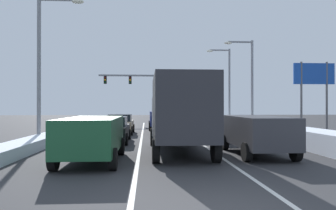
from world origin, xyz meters
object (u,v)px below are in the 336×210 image
Objects in this scene: suv_charcoal_right_lane_nearest at (256,131)px; roadside_sign_right at (314,81)px; sedan_black_left_lane_second at (112,129)px; street_lamp_left_mid at (45,56)px; sedan_red_right_lane_third at (207,123)px; street_lamp_right_far at (226,80)px; traffic_light_gantry at (168,84)px; street_lamp_right_mid at (248,76)px; suv_navy_center_lane_third at (161,118)px; street_lamp_right_near at (335,45)px; box_truck_center_lane_nearest at (179,111)px; sedan_tan_left_lane_third at (121,124)px; suv_silver_center_lane_second at (168,121)px; suv_green_left_lane_nearest at (92,135)px; sedan_white_right_lane_second at (221,128)px.

roadside_sign_right is (7.99, 9.90, 3.00)m from suv_charcoal_right_lane_nearest.
street_lamp_left_mid is (-3.82, -0.02, 4.27)m from sedan_black_left_lane_second.
street_lamp_right_far is (3.93, 9.08, 4.28)m from sedan_red_right_lane_third.
traffic_light_gantry reaches higher than sedan_black_left_lane_second.
street_lamp_right_mid is 6.69m from street_lamp_right_far.
street_lamp_right_near is (7.69, -14.49, 4.00)m from suv_navy_center_lane_third.
box_truck_center_lane_nearest is 15.98m from street_lamp_right_mid.
traffic_light_gantry reaches higher than sedan_tan_left_lane_third.
sedan_black_left_lane_second is 14.94m from street_lamp_right_mid.
traffic_light_gantry is 1.75× the size of street_lamp_right_mid.
street_lamp_right_near is at bearing -42.32° from sedan_tan_left_lane_third.
street_lamp_left_mid is (-14.80, 4.18, 0.01)m from street_lamp_right_near.
suv_silver_center_lane_second is at bearing 108.59° from suv_charcoal_right_lane_nearest.
street_lamp_right_far is at bearing 90.52° from street_lamp_right_near.
sedan_red_right_lane_third is 0.54× the size of street_lamp_right_near.
street_lamp_right_near is 20.03m from street_lamp_right_far.
roadside_sign_right is (11.26, 9.24, 2.12)m from box_truck_center_lane_nearest.
street_lamp_right_mid is at bearing 89.53° from street_lamp_right_near.
street_lamp_right_far is (7.51, 5.54, 4.03)m from suv_navy_center_lane_third.
street_lamp_right_far is (-0.18, 20.03, 0.03)m from street_lamp_right_near.
sedan_tan_left_lane_third is (-3.27, -4.51, -0.25)m from suv_navy_center_lane_third.
traffic_light_gantry is 22.52m from street_lamp_left_mid.
street_lamp_right_far is at bearing 57.97° from suv_silver_center_lane_second.
street_lamp_right_mid is 0.95× the size of street_lamp_right_far.
street_lamp_right_near is at bearing 11.97° from suv_green_left_lane_nearest.
street_lamp_right_mid is (7.54, 4.90, 3.80)m from suv_silver_center_lane_second.
suv_charcoal_right_lane_nearest is at bearing -89.19° from sedan_white_right_lane_second.
traffic_light_gantry is at bearing 121.84° from roadside_sign_right.
roadside_sign_right is (7.87, -2.11, 3.25)m from sedan_red_right_lane_third.
sedan_tan_left_lane_third is at bearing 89.73° from suv_green_left_lane_nearest.
street_lamp_right_near reaches higher than suv_charcoal_right_lane_nearest.
suv_charcoal_right_lane_nearest is 1.09× the size of sedan_red_right_lane_third.
street_lamp_right_near is at bearing -113.02° from roadside_sign_right.
sedan_black_left_lane_second is at bearing 142.11° from suv_charcoal_right_lane_nearest.
suv_charcoal_right_lane_nearest is 0.58× the size of street_lamp_right_near.
suv_charcoal_right_lane_nearest is 8.55m from sedan_black_left_lane_second.
suv_green_left_lane_nearest is 0.61× the size of street_lamp_right_mid.
sedan_red_right_lane_third is at bearing 36.99° from suv_silver_center_lane_second.
street_lamp_right_near reaches higher than traffic_light_gantry.
traffic_light_gantry reaches higher than suv_navy_center_lane_third.
street_lamp_left_mid reaches higher than sedan_black_left_lane_second.
box_truck_center_lane_nearest is 0.85× the size of street_lamp_left_mid.
suv_charcoal_right_lane_nearest is at bearing -58.62° from sedan_tan_left_lane_third.
suv_green_left_lane_nearest is at bearing -108.41° from suv_silver_center_lane_second.
box_truck_center_lane_nearest is at bearing -89.27° from suv_navy_center_lane_third.
suv_charcoal_right_lane_nearest is 1.09× the size of sedan_black_left_lane_second.
street_lamp_left_mid reaches higher than sedan_red_right_lane_third.
box_truck_center_lane_nearest reaches higher than sedan_tan_left_lane_third.
sedan_red_right_lane_third is at bearing 32.37° from street_lamp_left_mid.
traffic_light_gantry is 19.06m from roadside_sign_right.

